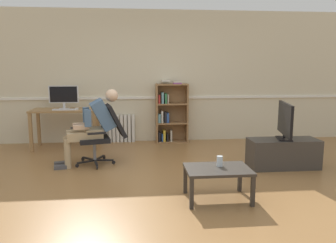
{
  "coord_description": "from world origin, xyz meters",
  "views": [
    {
      "loc": [
        -0.35,
        -4.26,
        1.55
      ],
      "look_at": [
        0.15,
        0.85,
        0.7
      ],
      "focal_mm": 35.18,
      "sensor_mm": 36.0,
      "label": 1
    }
  ],
  "objects_px": {
    "office_chair": "(104,132)",
    "keyboard": "(64,110)",
    "bookshelf": "(170,114)",
    "drinking_glass": "(220,161)",
    "computer_desk": "(65,115)",
    "person_seated": "(92,125)",
    "tv_screen": "(285,120)",
    "imac_monitor": "(64,95)",
    "computer_mouse": "(77,109)",
    "radiator": "(118,129)",
    "tv_stand": "(283,153)",
    "coffee_table": "(218,172)"
  },
  "relations": [
    {
      "from": "office_chair",
      "to": "keyboard",
      "type": "bearing_deg",
      "value": -153.46
    },
    {
      "from": "bookshelf",
      "to": "drinking_glass",
      "type": "bearing_deg",
      "value": -84.52
    },
    {
      "from": "computer_desk",
      "to": "person_seated",
      "type": "height_order",
      "value": "person_seated"
    },
    {
      "from": "computer_desk",
      "to": "tv_screen",
      "type": "height_order",
      "value": "tv_screen"
    },
    {
      "from": "imac_monitor",
      "to": "keyboard",
      "type": "xyz_separation_m",
      "value": [
        0.05,
        -0.22,
        -0.25
      ]
    },
    {
      "from": "computer_mouse",
      "to": "radiator",
      "type": "xyz_separation_m",
      "value": [
        0.73,
        0.51,
        -0.49
      ]
    },
    {
      "from": "computer_mouse",
      "to": "radiator",
      "type": "height_order",
      "value": "computer_mouse"
    },
    {
      "from": "tv_stand",
      "to": "tv_screen",
      "type": "height_order",
      "value": "tv_screen"
    },
    {
      "from": "tv_stand",
      "to": "office_chair",
      "type": "bearing_deg",
      "value": 169.89
    },
    {
      "from": "tv_screen",
      "to": "coffee_table",
      "type": "xyz_separation_m",
      "value": [
        -1.33,
        -1.14,
        -0.41
      ]
    },
    {
      "from": "radiator",
      "to": "coffee_table",
      "type": "bearing_deg",
      "value": -67.28
    },
    {
      "from": "office_chair",
      "to": "tv_screen",
      "type": "xyz_separation_m",
      "value": [
        2.79,
        -0.5,
        0.23
      ]
    },
    {
      "from": "tv_screen",
      "to": "coffee_table",
      "type": "relative_size",
      "value": 1.12
    },
    {
      "from": "tv_stand",
      "to": "tv_screen",
      "type": "distance_m",
      "value": 0.52
    },
    {
      "from": "office_chair",
      "to": "radiator",
      "type": "bearing_deg",
      "value": 162.48
    },
    {
      "from": "computer_mouse",
      "to": "person_seated",
      "type": "relative_size",
      "value": 0.08
    },
    {
      "from": "office_chair",
      "to": "tv_stand",
      "type": "distance_m",
      "value": 2.85
    },
    {
      "from": "computer_desk",
      "to": "computer_mouse",
      "type": "distance_m",
      "value": 0.3
    },
    {
      "from": "bookshelf",
      "to": "drinking_glass",
      "type": "xyz_separation_m",
      "value": [
        0.29,
        -3.01,
        -0.15
      ]
    },
    {
      "from": "imac_monitor",
      "to": "tv_screen",
      "type": "bearing_deg",
      "value": -25.23
    },
    {
      "from": "imac_monitor",
      "to": "tv_stand",
      "type": "xyz_separation_m",
      "value": [
        3.65,
        -1.72,
        -0.79
      ]
    },
    {
      "from": "keyboard",
      "to": "coffee_table",
      "type": "relative_size",
      "value": 0.57
    },
    {
      "from": "computer_desk",
      "to": "tv_stand",
      "type": "relative_size",
      "value": 1.16
    },
    {
      "from": "imac_monitor",
      "to": "person_seated",
      "type": "relative_size",
      "value": 0.46
    },
    {
      "from": "person_seated",
      "to": "bookshelf",
      "type": "bearing_deg",
      "value": 124.26
    },
    {
      "from": "computer_mouse",
      "to": "office_chair",
      "type": "height_order",
      "value": "office_chair"
    },
    {
      "from": "office_chair",
      "to": "person_seated",
      "type": "height_order",
      "value": "person_seated"
    },
    {
      "from": "computer_desk",
      "to": "drinking_glass",
      "type": "height_order",
      "value": "computer_desk"
    },
    {
      "from": "computer_mouse",
      "to": "drinking_glass",
      "type": "xyz_separation_m",
      "value": [
        2.09,
        -2.59,
        -0.32
      ]
    },
    {
      "from": "person_seated",
      "to": "tv_screen",
      "type": "bearing_deg",
      "value": 68.61
    },
    {
      "from": "computer_desk",
      "to": "keyboard",
      "type": "relative_size",
      "value": 2.91
    },
    {
      "from": "imac_monitor",
      "to": "radiator",
      "type": "height_order",
      "value": "imac_monitor"
    },
    {
      "from": "computer_desk",
      "to": "bookshelf",
      "type": "distance_m",
      "value": 2.07
    },
    {
      "from": "tv_screen",
      "to": "keyboard",
      "type": "bearing_deg",
      "value": 80.16
    },
    {
      "from": "office_chair",
      "to": "tv_screen",
      "type": "height_order",
      "value": "tv_screen"
    },
    {
      "from": "computer_mouse",
      "to": "tv_stand",
      "type": "xyz_separation_m",
      "value": [
        3.38,
        -1.52,
        -0.55
      ]
    },
    {
      "from": "imac_monitor",
      "to": "bookshelf",
      "type": "relative_size",
      "value": 0.43
    },
    {
      "from": "computer_mouse",
      "to": "bookshelf",
      "type": "bearing_deg",
      "value": 12.86
    },
    {
      "from": "imac_monitor",
      "to": "keyboard",
      "type": "relative_size",
      "value": 1.31
    },
    {
      "from": "computer_desk",
      "to": "office_chair",
      "type": "xyz_separation_m",
      "value": [
        0.84,
        -1.15,
        -0.12
      ]
    },
    {
      "from": "person_seated",
      "to": "tv_stand",
      "type": "xyz_separation_m",
      "value": [
        2.96,
        -0.46,
        -0.42
      ]
    },
    {
      "from": "imac_monitor",
      "to": "keyboard",
      "type": "distance_m",
      "value": 0.33
    },
    {
      "from": "person_seated",
      "to": "imac_monitor",
      "type": "bearing_deg",
      "value": -163.98
    },
    {
      "from": "bookshelf",
      "to": "radiator",
      "type": "height_order",
      "value": "bookshelf"
    },
    {
      "from": "keyboard",
      "to": "tv_screen",
      "type": "relative_size",
      "value": 0.51
    },
    {
      "from": "computer_desk",
      "to": "computer_mouse",
      "type": "height_order",
      "value": "computer_mouse"
    },
    {
      "from": "radiator",
      "to": "coffee_table",
      "type": "height_order",
      "value": "radiator"
    },
    {
      "from": "imac_monitor",
      "to": "bookshelf",
      "type": "distance_m",
      "value": 2.13
    },
    {
      "from": "tv_stand",
      "to": "keyboard",
      "type": "bearing_deg",
      "value": 157.36
    },
    {
      "from": "office_chair",
      "to": "person_seated",
      "type": "bearing_deg",
      "value": -90.0
    }
  ]
}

